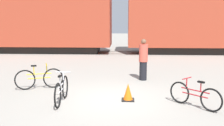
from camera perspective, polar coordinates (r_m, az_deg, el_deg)
name	(u,v)px	position (r m, az deg, el deg)	size (l,w,h in m)	color
ground_plane	(111,99)	(8.62, -0.22, -7.82)	(80.00, 80.00, 0.00)	gray
freight_train	(120,13)	(20.22, 1.66, 10.84)	(52.50, 3.05, 5.77)	black
rail_near	(119,54)	(19.67, 1.57, 2.02)	(64.50, 0.07, 0.01)	#4C4238
rail_far	(120,51)	(21.09, 1.67, 2.53)	(64.50, 0.07, 0.01)	#4C4238
bicycle_silver	(62,90)	(8.29, -10.91, -5.85)	(0.46, 1.75, 0.93)	black
bicycle_maroon	(195,95)	(8.11, 17.54, -6.73)	(1.24, 1.25, 0.84)	black
bicycle_yellow	(39,78)	(10.10, -15.54, -3.26)	(1.67, 0.66, 0.93)	black
person_in_red	(143,60)	(11.15, 6.83, 0.71)	(0.37, 0.37, 1.75)	black
traffic_cone	(128,93)	(8.42, 3.51, -6.44)	(0.40, 0.40, 0.55)	black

